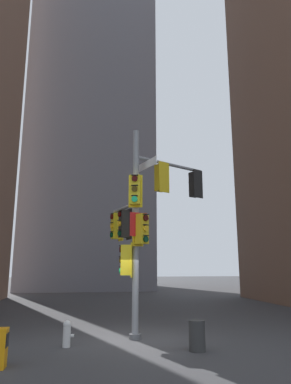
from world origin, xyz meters
TOP-DOWN VIEW (x-y plane):
  - ground at (0.00, 0.00)m, footprint 120.00×120.00m
  - building_mid_block at (-1.59, 26.24)m, footprint 12.55×12.55m
  - signal_pole_assembly at (0.30, 0.46)m, footprint 3.67×2.78m
  - fire_hydrant at (-2.11, -0.80)m, footprint 0.33×0.23m
  - trash_bin at (1.48, -1.88)m, footprint 0.46×0.46m

SIDE VIEW (x-z plane):
  - ground at x=0.00m, z-range 0.00..0.00m
  - fire_hydrant at x=-2.11m, z-range 0.02..0.76m
  - trash_bin at x=1.48m, z-range 0.00..0.82m
  - signal_pole_assembly at x=0.30m, z-range 0.52..7.60m
  - building_mid_block at x=-1.59m, z-range 0.00..49.59m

